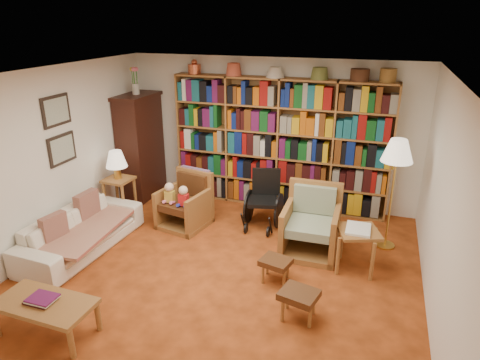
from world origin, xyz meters
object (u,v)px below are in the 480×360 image
at_px(armchair_leather, 186,203).
at_px(floor_lamp, 397,155).
at_px(coffee_table, 45,306).
at_px(footstool_a, 276,263).
at_px(sofa, 81,231).
at_px(armchair_sage, 312,226).
at_px(side_table_lamp, 119,188).
at_px(footstool_b, 299,297).
at_px(wheelchair, 264,201).
at_px(side_table_papers, 358,237).

height_order(armchair_leather, floor_lamp, floor_lamp).
height_order(armchair_leather, coffee_table, armchair_leather).
relative_size(floor_lamp, footstool_a, 3.83).
bearing_deg(armchair_leather, sofa, -130.97).
bearing_deg(armchair_sage, side_table_lamp, 178.36).
xyz_separation_m(sofa, armchair_sage, (3.07, 1.04, 0.08)).
distance_m(floor_lamp, footstool_a, 2.18).
distance_m(side_table_lamp, footstool_b, 3.68).
bearing_deg(footstool_a, sofa, -177.63).
bearing_deg(sofa, armchair_leather, -38.06).
bearing_deg(wheelchair, coffee_table, -115.01).
height_order(side_table_lamp, side_table_papers, side_table_lamp).
distance_m(armchair_sage, footstool_b, 1.54).
relative_size(wheelchair, footstool_b, 1.96).
relative_size(armchair_leather, side_table_papers, 1.36).
height_order(sofa, wheelchair, wheelchair).
height_order(sofa, armchair_leather, armchair_leather).
relative_size(side_table_papers, coffee_table, 0.61).
xyz_separation_m(wheelchair, coffee_table, (-1.46, -3.13, -0.07)).
distance_m(wheelchair, side_table_papers, 1.71).
distance_m(armchair_sage, coffee_table, 3.48).
height_order(side_table_papers, coffee_table, side_table_papers).
bearing_deg(armchair_sage, wheelchair, 148.34).
bearing_deg(coffee_table, armchair_leather, 84.10).
bearing_deg(side_table_lamp, armchair_sage, -1.64).
height_order(sofa, coffee_table, sofa).
bearing_deg(footstool_b, wheelchair, 115.21).
relative_size(sofa, floor_lamp, 1.21).
bearing_deg(armchair_leather, footstool_a, -32.46).
relative_size(side_table_lamp, armchair_sage, 0.70).
distance_m(sofa, footstool_a, 2.79).
xyz_separation_m(sofa, footstool_a, (2.79, 0.12, -0.04)).
bearing_deg(footstool_a, footstool_b, -56.14).
bearing_deg(side_table_lamp, coffee_table, -72.17).
bearing_deg(side_table_papers, wheelchair, 150.24).
xyz_separation_m(side_table_lamp, floor_lamp, (4.18, 0.32, 0.89)).
distance_m(armchair_leather, wheelchair, 1.22).
distance_m(footstool_b, coffee_table, 2.65).
height_order(side_table_lamp, coffee_table, side_table_lamp).
distance_m(side_table_papers, footstool_b, 1.33).
height_order(wheelchair, floor_lamp, floor_lamp).
height_order(side_table_lamp, wheelchair, wheelchair).
distance_m(side_table_lamp, armchair_sage, 3.17).
bearing_deg(armchair_leather, floor_lamp, 4.54).
height_order(side_table_papers, footstool_a, side_table_papers).
height_order(footstool_a, footstool_b, footstool_b).
height_order(armchair_leather, footstool_a, armchair_leather).
relative_size(side_table_lamp, footstool_b, 1.43).
xyz_separation_m(armchair_sage, footstool_a, (-0.28, -0.93, -0.11)).
bearing_deg(armchair_leather, coffee_table, -95.90).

